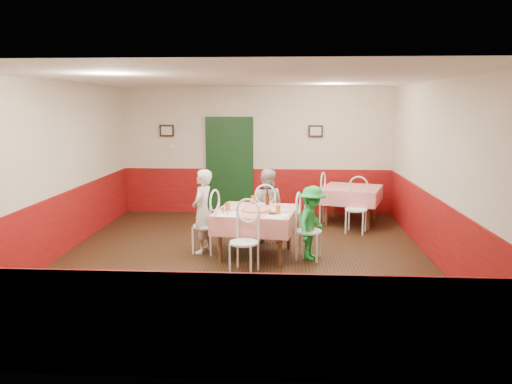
# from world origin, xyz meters

# --- Properties ---
(floor) EXTENTS (7.00, 7.00, 0.00)m
(floor) POSITION_xyz_m (0.00, 0.00, 0.00)
(floor) COLOR black
(floor) RESTS_ON ground
(ceiling) EXTENTS (7.00, 7.00, 0.00)m
(ceiling) POSITION_xyz_m (0.00, 0.00, 2.80)
(ceiling) COLOR white
(ceiling) RESTS_ON back_wall
(back_wall) EXTENTS (6.00, 0.10, 2.80)m
(back_wall) POSITION_xyz_m (0.00, 3.50, 1.40)
(back_wall) COLOR beige
(back_wall) RESTS_ON ground
(front_wall) EXTENTS (6.00, 0.10, 2.80)m
(front_wall) POSITION_xyz_m (0.00, -3.50, 1.40)
(front_wall) COLOR beige
(front_wall) RESTS_ON ground
(left_wall) EXTENTS (0.10, 7.00, 2.80)m
(left_wall) POSITION_xyz_m (-3.00, 0.00, 1.40)
(left_wall) COLOR beige
(left_wall) RESTS_ON ground
(right_wall) EXTENTS (0.10, 7.00, 2.80)m
(right_wall) POSITION_xyz_m (3.00, 0.00, 1.40)
(right_wall) COLOR beige
(right_wall) RESTS_ON ground
(wainscot_back) EXTENTS (6.00, 0.03, 1.00)m
(wainscot_back) POSITION_xyz_m (0.00, 3.48, 0.50)
(wainscot_back) COLOR maroon
(wainscot_back) RESTS_ON ground
(wainscot_front) EXTENTS (6.00, 0.03, 1.00)m
(wainscot_front) POSITION_xyz_m (0.00, -3.48, 0.50)
(wainscot_front) COLOR maroon
(wainscot_front) RESTS_ON ground
(wainscot_left) EXTENTS (0.03, 7.00, 1.00)m
(wainscot_left) POSITION_xyz_m (-2.98, 0.00, 0.50)
(wainscot_left) COLOR maroon
(wainscot_left) RESTS_ON ground
(wainscot_right) EXTENTS (0.03, 7.00, 1.00)m
(wainscot_right) POSITION_xyz_m (2.98, 0.00, 0.50)
(wainscot_right) COLOR maroon
(wainscot_right) RESTS_ON ground
(door) EXTENTS (0.96, 0.06, 2.10)m
(door) POSITION_xyz_m (-0.60, 3.45, 1.05)
(door) COLOR black
(door) RESTS_ON ground
(picture_left) EXTENTS (0.32, 0.03, 0.26)m
(picture_left) POSITION_xyz_m (-2.00, 3.45, 1.85)
(picture_left) COLOR black
(picture_left) RESTS_ON back_wall
(picture_right) EXTENTS (0.32, 0.03, 0.26)m
(picture_right) POSITION_xyz_m (1.30, 3.45, 1.85)
(picture_right) COLOR black
(picture_right) RESTS_ON back_wall
(thermostat) EXTENTS (0.10, 0.03, 0.10)m
(thermostat) POSITION_xyz_m (-1.90, 3.45, 1.50)
(thermostat) COLOR white
(thermostat) RESTS_ON back_wall
(main_table) EXTENTS (1.38, 1.38, 0.77)m
(main_table) POSITION_xyz_m (0.18, 0.24, 0.38)
(main_table) COLOR red
(main_table) RESTS_ON ground
(second_table) EXTENTS (1.41, 1.41, 0.77)m
(second_table) POSITION_xyz_m (2.01, 2.58, 0.38)
(second_table) COLOR red
(second_table) RESTS_ON ground
(chair_left) EXTENTS (0.52, 0.52, 0.90)m
(chair_left) POSITION_xyz_m (-0.66, 0.36, 0.45)
(chair_left) COLOR white
(chair_left) RESTS_ON ground
(chair_right) EXTENTS (0.50, 0.50, 0.90)m
(chair_right) POSITION_xyz_m (1.03, 0.12, 0.45)
(chair_right) COLOR white
(chair_right) RESTS_ON ground
(chair_far) EXTENTS (0.42, 0.42, 0.90)m
(chair_far) POSITION_xyz_m (0.31, 1.08, 0.45)
(chair_far) COLOR white
(chair_far) RESTS_ON ground
(chair_near) EXTENTS (0.52, 0.52, 0.90)m
(chair_near) POSITION_xyz_m (0.06, -0.60, 0.45)
(chair_near) COLOR white
(chair_near) RESTS_ON ground
(chair_second_a) EXTENTS (0.53, 0.53, 0.90)m
(chair_second_a) POSITION_xyz_m (1.26, 2.58, 0.45)
(chair_second_a) COLOR white
(chair_second_a) RESTS_ON ground
(chair_second_b) EXTENTS (0.53, 0.53, 0.90)m
(chair_second_b) POSITION_xyz_m (2.01, 1.83, 0.45)
(chair_second_b) COLOR white
(chair_second_b) RESTS_ON ground
(pizza) EXTENTS (0.52, 0.52, 0.03)m
(pizza) POSITION_xyz_m (0.20, 0.17, 0.78)
(pizza) COLOR #B74723
(pizza) RESTS_ON main_table
(plate_left) EXTENTS (0.28, 0.28, 0.01)m
(plate_left) POSITION_xyz_m (-0.23, 0.31, 0.77)
(plate_left) COLOR white
(plate_left) RESTS_ON main_table
(plate_right) EXTENTS (0.28, 0.28, 0.01)m
(plate_right) POSITION_xyz_m (0.59, 0.19, 0.77)
(plate_right) COLOR white
(plate_right) RESTS_ON main_table
(plate_far) EXTENTS (0.28, 0.28, 0.01)m
(plate_far) POSITION_xyz_m (0.22, 0.66, 0.77)
(plate_far) COLOR white
(plate_far) RESTS_ON main_table
(glass_a) EXTENTS (0.09, 0.09, 0.15)m
(glass_a) POSITION_xyz_m (-0.25, 0.05, 0.83)
(glass_a) COLOR #BF7219
(glass_a) RESTS_ON main_table
(glass_b) EXTENTS (0.08, 0.08, 0.14)m
(glass_b) POSITION_xyz_m (0.54, -0.05, 0.83)
(glass_b) COLOR #BF7219
(glass_b) RESTS_ON main_table
(glass_c) EXTENTS (0.09, 0.09, 0.15)m
(glass_c) POSITION_xyz_m (0.11, 0.68, 0.84)
(glass_c) COLOR #BF7219
(glass_c) RESTS_ON main_table
(beer_bottle) EXTENTS (0.07, 0.07, 0.24)m
(beer_bottle) POSITION_xyz_m (0.35, 0.64, 0.88)
(beer_bottle) COLOR #381C0A
(beer_bottle) RESTS_ON main_table
(shaker_a) EXTENTS (0.04, 0.04, 0.09)m
(shaker_a) POSITION_xyz_m (-0.32, -0.13, 0.81)
(shaker_a) COLOR silver
(shaker_a) RESTS_ON main_table
(shaker_b) EXTENTS (0.04, 0.04, 0.09)m
(shaker_b) POSITION_xyz_m (-0.22, -0.17, 0.81)
(shaker_b) COLOR silver
(shaker_b) RESTS_ON main_table
(shaker_c) EXTENTS (0.04, 0.04, 0.09)m
(shaker_c) POSITION_xyz_m (-0.31, -0.03, 0.81)
(shaker_c) COLOR #B23319
(shaker_c) RESTS_ON main_table
(menu_left) EXTENTS (0.30, 0.40, 0.00)m
(menu_left) POSITION_xyz_m (-0.23, -0.12, 0.76)
(menu_left) COLOR white
(menu_left) RESTS_ON main_table
(menu_right) EXTENTS (0.42, 0.48, 0.00)m
(menu_right) POSITION_xyz_m (0.53, -0.20, 0.76)
(menu_right) COLOR white
(menu_right) RESTS_ON main_table
(wallet) EXTENTS (0.12, 0.11, 0.02)m
(wallet) POSITION_xyz_m (0.46, -0.07, 0.77)
(wallet) COLOR black
(wallet) RESTS_ON main_table
(diner_left) EXTENTS (0.44, 0.57, 1.39)m
(diner_left) POSITION_xyz_m (-0.71, 0.37, 0.69)
(diner_left) COLOR gray
(diner_left) RESTS_ON ground
(diner_far) EXTENTS (0.72, 0.61, 1.31)m
(diner_far) POSITION_xyz_m (0.32, 1.13, 0.65)
(diner_far) COLOR gray
(diner_far) RESTS_ON ground
(diner_right) EXTENTS (0.70, 0.87, 1.18)m
(diner_right) POSITION_xyz_m (1.07, 0.11, 0.59)
(diner_right) COLOR gray
(diner_right) RESTS_ON ground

